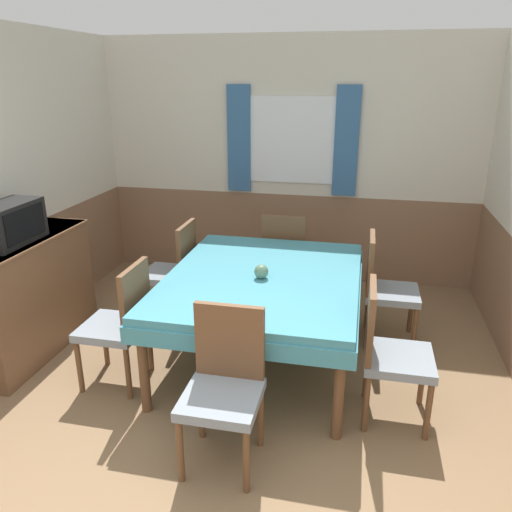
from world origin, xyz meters
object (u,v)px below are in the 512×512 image
Objects in this scene: sideboard at (28,296)px; vase at (261,272)px; dining_table at (263,287)px; chair_head_window at (285,255)px; chair_left_far at (175,268)px; chair_left_near at (121,321)px; chair_right_far at (384,285)px; tv at (9,224)px; chair_right_near at (388,349)px; chair_head_near at (224,382)px.

vase is at bearing 5.83° from sideboard.
dining_table is 1.13m from chair_head_window.
chair_left_far is 1.00× the size of chair_left_near.
vase is (0.94, 0.47, 0.28)m from chair_left_near.
dining_table is 1.09m from chair_right_far.
chair_left_far is at bearing 150.31° from dining_table.
chair_left_far is (-0.94, 0.54, -0.13)m from dining_table.
chair_right_near is at bearing -3.71° from tv.
chair_right_far is 8.65× the size of vase.
tv is at bearing -93.71° from chair_right_near.
chair_head_window and chair_head_near have the same top height.
chair_head_near and chair_right_far have the same top height.
chair_right_near and chair_left_near have the same top height.
chair_head_window is 1.00× the size of chair_left_near.
chair_head_window is (0.94, 0.59, 0.00)m from chair_left_far.
chair_left_far is at bearing 39.79° from sideboard.
chair_right_far is at bearing 29.69° from dining_table.
chair_head_window is at bearing 90.00° from dining_table.
chair_head_window is 1.00× the size of chair_right_far.
dining_table is at bearing -119.69° from chair_left_far.
chair_head_near is (-0.94, -0.59, 0.00)m from chair_right_near.
chair_head_window and chair_right_far have the same top height.
sideboard is at bearing -143.93° from chair_head_window.
chair_head_near is (0.94, -1.66, 0.00)m from chair_left_far.
vase is at bearing 8.52° from tv.
tv is at bearing 79.02° from chair_left_near.
chair_left_far is 1.16m from vase.
chair_right_far and chair_left_near have the same top height.
chair_right_far is at bearing 17.47° from tv.
tv is at bearing -171.48° from vase.
sideboard is at bearing -24.23° from chair_head_near.
chair_left_far is 1.91m from chair_head_near.
chair_head_window is 1.11m from chair_right_far.
chair_head_window is 2.48m from tv.
dining_table is 1.95× the size of chair_right_far.
chair_head_window is (-0.94, 1.66, 0.00)m from chair_right_near.
dining_table is 0.17m from vase.
sideboard reaches higher than dining_table.
chair_left_far is 1.00× the size of chair_right_far.
chair_right_near is 0.73× the size of sideboard.
tv is at bearing -22.16° from chair_head_near.
vase is at bearing -63.67° from chair_left_near.
chair_right_near is 1.00× the size of chair_right_far.
tv is (-1.89, -0.35, 0.49)m from dining_table.
chair_head_near is 2.09m from sideboard.
chair_right_far reaches higher than dining_table.
chair_head_window reaches higher than vase.
sideboard reaches higher than chair_head_window.
tv is at bearing -79.47° from sideboard.
chair_head_window is at bearing -29.58° from chair_left_near.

